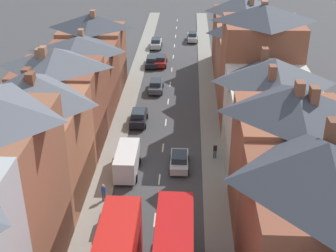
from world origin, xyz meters
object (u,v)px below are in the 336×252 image
Objects in this scene: car_near_silver at (115,216)px; pedestrian_far_right at (215,150)px; pedestrian_far_left at (114,165)px; car_near_blue at (156,43)px; pedestrian_mid_right at (104,192)px; car_parked_right_a at (152,61)px; car_mid_black at (179,160)px; car_mid_white at (192,37)px; car_far_grey at (156,85)px; delivery_van at (127,160)px; car_parked_left_b at (139,117)px; car_parked_right_b at (161,60)px.

car_near_silver is 2.36× the size of pedestrian_far_right.
car_near_silver is 7.62m from pedestrian_far_left.
car_near_silver is at bearing -90.00° from car_near_blue.
car_near_blue is 2.65× the size of pedestrian_mid_right.
pedestrian_far_right is (8.41, -36.77, 0.18)m from car_near_blue.
car_near_silver is 38.13m from car_parked_right_a.
car_mid_black is 42.89m from car_mid_white.
pedestrian_mid_right is 1.00× the size of pedestrian_far_right.
car_near_silver is at bearing -90.00° from car_parked_right_a.
car_far_grey is at bearing 87.36° from car_near_silver.
car_parked_right_a is 14.99m from car_mid_white.
delivery_van reaches higher than pedestrian_mid_right.
car_parked_left_b reaches higher than car_parked_right_a.
car_far_grey is (1.30, -19.31, -0.03)m from car_near_blue.
car_parked_right_b reaches higher than car_parked_right_a.
pedestrian_mid_right reaches higher than car_mid_white.
pedestrian_mid_right is 1.00× the size of pedestrian_far_left.
car_near_silver is 10.17m from car_mid_black.
pedestrian_far_left is at bearing -166.68° from delivery_van.
pedestrian_mid_right is at bearing 115.21° from car_near_silver.
pedestrian_far_right is at bearing -42.08° from car_parked_left_b.
car_near_silver reaches higher than car_parked_right_b.
car_parked_left_b is at bearing -90.00° from car_parked_right_a.
car_parked_right_b is (1.30, 38.65, -0.04)m from car_near_silver.
car_mid_white is 41.12m from pedestrian_far_right.
pedestrian_mid_right is (-2.75, -25.10, 0.22)m from car_far_grey.
car_far_grey is (1.30, -9.96, 0.02)m from car_parked_right_a.
car_mid_black is at bearing 12.79° from pedestrian_far_left.
car_parked_left_b reaches higher than car_parked_right_b.
delivery_van is (-1.30, -30.84, 0.53)m from car_parked_right_b.
pedestrian_mid_right is at bearing -91.87° from car_near_blue.
car_mid_black is at bearing -82.76° from car_near_blue.
car_near_blue is at bearing 98.37° from car_parked_right_b.
car_near_silver is at bearing -128.11° from pedestrian_far_right.
car_parked_right_a is 30.33m from delivery_van.
car_mid_white is at bearing 78.27° from car_far_grey.
car_near_silver is at bearing -64.79° from pedestrian_mid_right.
car_parked_left_b is at bearing 137.92° from pedestrian_far_right.
car_near_blue is at bearing 90.00° from car_parked_left_b.
car_parked_left_b reaches higher than car_near_blue.
pedestrian_mid_right is 4.45m from pedestrian_far_left.
pedestrian_far_right is (7.11, -17.46, 0.22)m from car_far_grey.
car_near_blue is 1.03× the size of car_parked_left_b.
car_far_grey is at bearing 83.05° from pedestrian_far_left.
pedestrian_far_right is at bearing -86.92° from car_mid_white.
delivery_van is (0.00, -39.68, 0.49)m from car_near_blue.
pedestrian_far_right is (2.21, -41.06, 0.19)m from car_mid_white.
pedestrian_far_left is (0.23, 4.45, 0.00)m from pedestrian_mid_right.
car_parked_right_a is 0.86× the size of delivery_van.
car_mid_white is 24.11m from car_far_grey.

